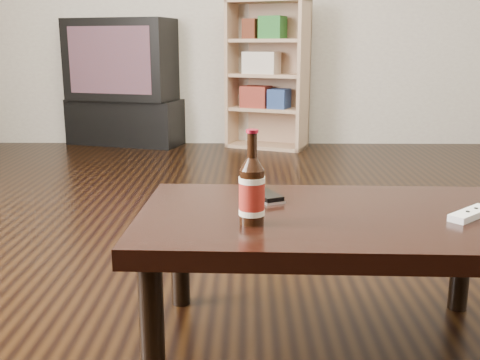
{
  "coord_description": "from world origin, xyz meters",
  "views": [
    {
      "loc": [
        -0.03,
        -1.79,
        0.84
      ],
      "look_at": [
        -0.05,
        -0.42,
        0.51
      ],
      "focal_mm": 42.0,
      "sensor_mm": 36.0,
      "label": 1
    }
  ],
  "objects_px": {
    "bookshelf": "(268,72)",
    "beer_bottle": "(252,191)",
    "remote": "(471,214)",
    "phone": "(267,197)",
    "coffee_table": "(330,231)",
    "tv_stand": "(129,121)",
    "tv": "(126,59)"
  },
  "relations": [
    {
      "from": "tv_stand",
      "to": "remote",
      "type": "relative_size",
      "value": 6.27
    },
    {
      "from": "tv_stand",
      "to": "coffee_table",
      "type": "bearing_deg",
      "value": -53.3
    },
    {
      "from": "phone",
      "to": "remote",
      "type": "relative_size",
      "value": 0.86
    },
    {
      "from": "beer_bottle",
      "to": "phone",
      "type": "relative_size",
      "value": 1.87
    },
    {
      "from": "tv",
      "to": "beer_bottle",
      "type": "xyz_separation_m",
      "value": [
        1.04,
        -3.43,
        -0.23
      ]
    },
    {
      "from": "tv",
      "to": "coffee_table",
      "type": "xyz_separation_m",
      "value": [
        1.26,
        -3.33,
        -0.37
      ]
    },
    {
      "from": "tv_stand",
      "to": "beer_bottle",
      "type": "relative_size",
      "value": 3.92
    },
    {
      "from": "coffee_table",
      "to": "tv",
      "type": "bearing_deg",
      "value": 110.66
    },
    {
      "from": "tv",
      "to": "remote",
      "type": "bearing_deg",
      "value": -48.19
    },
    {
      "from": "coffee_table",
      "to": "remote",
      "type": "xyz_separation_m",
      "value": [
        0.37,
        -0.03,
        0.06
      ]
    },
    {
      "from": "bookshelf",
      "to": "tv_stand",
      "type": "bearing_deg",
      "value": -166.56
    },
    {
      "from": "beer_bottle",
      "to": "phone",
      "type": "height_order",
      "value": "beer_bottle"
    },
    {
      "from": "tv",
      "to": "beer_bottle",
      "type": "height_order",
      "value": "tv"
    },
    {
      "from": "bookshelf",
      "to": "beer_bottle",
      "type": "distance_m",
      "value": 3.26
    },
    {
      "from": "tv",
      "to": "tv_stand",
      "type": "bearing_deg",
      "value": 90.0
    },
    {
      "from": "remote",
      "to": "beer_bottle",
      "type": "bearing_deg",
      "value": -125.95
    },
    {
      "from": "bookshelf",
      "to": "coffee_table",
      "type": "distance_m",
      "value": 3.17
    },
    {
      "from": "beer_bottle",
      "to": "phone",
      "type": "distance_m",
      "value": 0.24
    },
    {
      "from": "tv_stand",
      "to": "bookshelf",
      "type": "distance_m",
      "value": 1.27
    },
    {
      "from": "coffee_table",
      "to": "remote",
      "type": "bearing_deg",
      "value": -5.33
    },
    {
      "from": "tv",
      "to": "coffee_table",
      "type": "relative_size",
      "value": 0.94
    },
    {
      "from": "tv_stand",
      "to": "coffee_table",
      "type": "xyz_separation_m",
      "value": [
        1.26,
        -3.34,
        0.15
      ]
    },
    {
      "from": "coffee_table",
      "to": "remote",
      "type": "distance_m",
      "value": 0.37
    },
    {
      "from": "coffee_table",
      "to": "tv_stand",
      "type": "bearing_deg",
      "value": 110.65
    },
    {
      "from": "tv_stand",
      "to": "bookshelf",
      "type": "height_order",
      "value": "bookshelf"
    },
    {
      "from": "tv_stand",
      "to": "coffee_table",
      "type": "distance_m",
      "value": 3.57
    },
    {
      "from": "tv",
      "to": "phone",
      "type": "distance_m",
      "value": 3.4
    },
    {
      "from": "remote",
      "to": "bookshelf",
      "type": "bearing_deg",
      "value": 145.69
    },
    {
      "from": "bookshelf",
      "to": "phone",
      "type": "bearing_deg",
      "value": -69.95
    },
    {
      "from": "beer_bottle",
      "to": "bookshelf",
      "type": "bearing_deg",
      "value": 87.4
    },
    {
      "from": "tv_stand",
      "to": "tv",
      "type": "height_order",
      "value": "tv"
    },
    {
      "from": "bookshelf",
      "to": "remote",
      "type": "xyz_separation_m",
      "value": [
        0.43,
        -3.19,
        -0.21
      ]
    }
  ]
}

